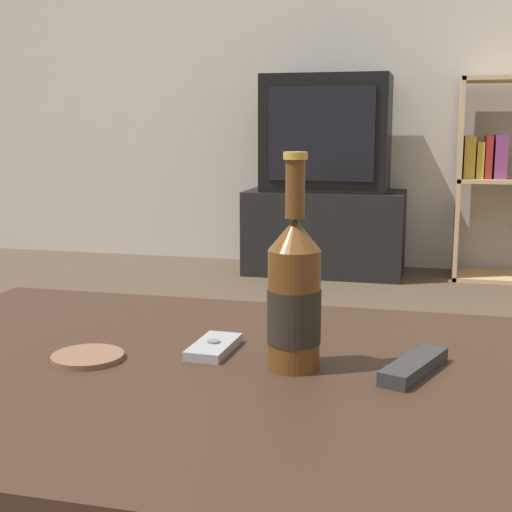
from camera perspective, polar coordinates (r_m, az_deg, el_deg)
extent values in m
cube|color=beige|center=(3.99, 9.62, 18.01)|extent=(8.00, 0.05, 2.60)
cube|color=#332116|center=(1.03, -5.83, -9.66)|extent=(1.02, 0.76, 0.04)
cylinder|color=black|center=(1.56, -17.46, -11.31)|extent=(0.07, 0.07, 0.38)
cylinder|color=black|center=(1.36, 18.18, -14.75)|extent=(0.07, 0.07, 0.38)
cube|color=black|center=(3.73, 5.54, 1.93)|extent=(0.81, 0.41, 0.43)
cube|color=black|center=(3.69, 5.67, 9.73)|extent=(0.63, 0.36, 0.58)
cube|color=black|center=(3.51, 5.22, 9.71)|extent=(0.52, 0.01, 0.45)
cube|color=tan|center=(3.73, 15.88, 5.91)|extent=(0.02, 0.30, 0.99)
cube|color=tan|center=(3.81, 18.71, -1.55)|extent=(0.44, 0.30, 0.02)
cube|color=tan|center=(3.74, 19.14, 5.75)|extent=(0.44, 0.30, 0.02)
cube|color=tan|center=(3.74, 19.58, 13.19)|extent=(0.44, 0.30, 0.02)
cube|color=#B7932D|center=(3.73, 16.68, 7.61)|extent=(0.05, 0.21, 0.21)
cube|color=#B7932D|center=(3.73, 17.45, 7.36)|extent=(0.03, 0.21, 0.18)
cube|color=maroon|center=(3.73, 18.06, 7.54)|extent=(0.03, 0.21, 0.21)
cube|color=#7F3875|center=(3.73, 18.92, 7.53)|extent=(0.06, 0.21, 0.21)
cylinder|color=#563314|center=(0.98, 3.06, -4.32)|extent=(0.07, 0.07, 0.17)
cylinder|color=black|center=(0.98, 3.05, -4.79)|extent=(0.07, 0.07, 0.07)
cone|color=#563314|center=(0.96, 3.12, 1.75)|extent=(0.07, 0.07, 0.04)
cylinder|color=#563314|center=(0.95, 3.15, 5.37)|extent=(0.03, 0.03, 0.08)
cylinder|color=#B79333|center=(0.95, 3.18, 8.02)|extent=(0.03, 0.03, 0.01)
cube|color=gray|center=(1.07, -3.39, -7.27)|extent=(0.06, 0.12, 0.01)
cylinder|color=slate|center=(1.07, -3.40, -6.83)|extent=(0.02, 0.02, 0.00)
cube|color=#282828|center=(1.00, 12.53, -8.61)|extent=(0.09, 0.16, 0.02)
cylinder|color=brown|center=(1.07, -13.31, -7.86)|extent=(0.10, 0.10, 0.01)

